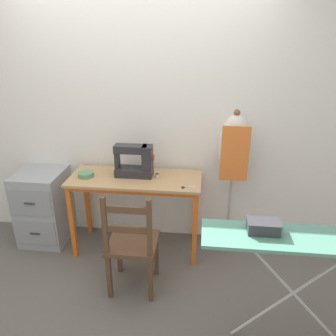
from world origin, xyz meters
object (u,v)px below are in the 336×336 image
storage_box (263,226)px  dress_form (234,155)px  scissors (186,187)px  filing_cabinet (44,206)px  ironing_board (302,244)px  fabric_bowl (86,174)px  sewing_machine (136,162)px  thread_spool_near_machine (157,176)px  wooden_chair (132,245)px

storage_box → dress_form: bearing=95.6°
storage_box → scissors: bearing=125.2°
filing_cabinet → ironing_board: (2.24, -1.01, 0.43)m
fabric_bowl → filing_cabinet: bearing=171.0°
sewing_machine → dress_form: size_ratio=0.26×
thread_spool_near_machine → wooden_chair: (-0.13, -0.60, -0.36)m
scissors → ironing_board: ironing_board is taller
scissors → filing_cabinet: size_ratio=0.17×
wooden_chair → storage_box: size_ratio=4.50×
wooden_chair → filing_cabinet: bearing=149.5°
wooden_chair → ironing_board: 1.30m
filing_cabinet → dress_form: dress_form is taller
wooden_chair → dress_form: 1.25m
storage_box → ironing_board: bearing=-8.6°
sewing_machine → thread_spool_near_machine: size_ratio=9.35×
thread_spool_near_machine → sewing_machine: bearing=176.8°
fabric_bowl → thread_spool_near_machine: bearing=5.0°
wooden_chair → dress_form: dress_form is taller
sewing_machine → fabric_bowl: size_ratio=2.50×
sewing_machine → wooden_chair: size_ratio=0.39×
fabric_bowl → dress_form: size_ratio=0.10×
fabric_bowl → sewing_machine: bearing=8.5°
thread_spool_near_machine → ironing_board: bearing=-43.0°
ironing_board → storage_box: 0.26m
wooden_chair → storage_box: 1.10m
filing_cabinet → wooden_chair: bearing=-30.5°
dress_form → ironing_board: dress_form is taller
thread_spool_near_machine → wooden_chair: 0.71m
thread_spool_near_machine → ironing_board: (1.06, -0.98, 0.02)m
sewing_machine → ironing_board: bearing=-38.4°
thread_spool_near_machine → storage_box: size_ratio=0.19×
dress_form → scissors: bearing=-139.5°
dress_form → sewing_machine: bearing=-170.1°
scissors → filing_cabinet: 1.54m
ironing_board → sewing_machine: bearing=141.6°
thread_spool_near_machine → ironing_board: ironing_board is taller
scissors → wooden_chair: size_ratio=0.14×
wooden_chair → filing_cabinet: 1.23m
storage_box → sewing_machine: bearing=136.6°
fabric_bowl → thread_spool_near_machine: fabric_bowl is taller
scissors → thread_spool_near_machine: (-0.28, 0.19, 0.01)m
wooden_chair → fabric_bowl: bearing=135.1°
sewing_machine → wooden_chair: sewing_machine is taller
fabric_bowl → wooden_chair: (0.54, -0.54, -0.36)m
dress_form → storage_box: bearing=-84.4°
storage_box → wooden_chair: bearing=159.8°
scissors → thread_spool_near_machine: 0.34m
ironing_board → filing_cabinet: bearing=155.8°
ironing_board → thread_spool_near_machine: bearing=137.0°
sewing_machine → scissors: 0.54m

